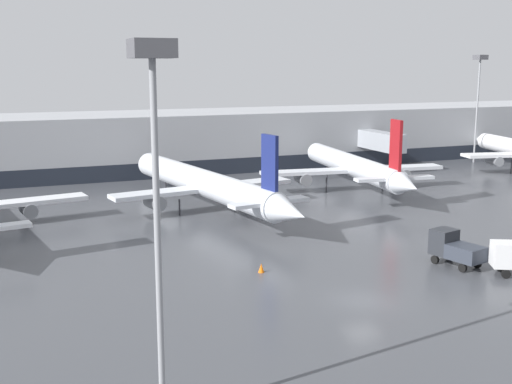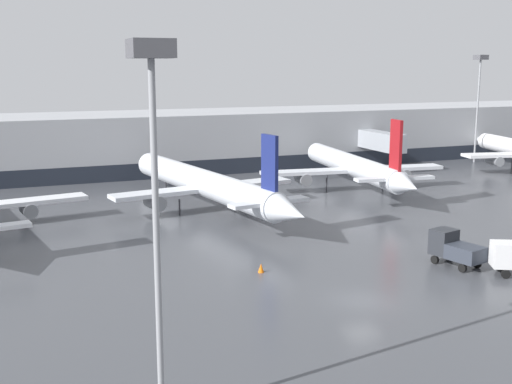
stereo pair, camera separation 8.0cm
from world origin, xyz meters
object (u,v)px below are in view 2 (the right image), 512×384
Objects in this scene: parked_jet_1 at (354,166)px; service_truck_1 at (454,248)px; apron_light_mast_0 at (479,78)px; parked_jet_2 at (204,183)px; apron_light_mast_3 at (153,124)px; traffic_cone_1 at (261,268)px.

parked_jet_1 is 7.14× the size of service_truck_1.
apron_light_mast_0 is at bearing -58.90° from parked_jet_1.
apron_light_mast_3 reaches higher than parked_jet_2.
apron_light_mast_3 is at bearing -138.85° from apron_light_mast_0.
traffic_cone_1 is 71.63m from apron_light_mast_0.
traffic_cone_1 is (-2.46, -23.22, -2.74)m from parked_jet_2.
apron_light_mast_3 reaches higher than service_truck_1.
parked_jet_2 is at bearing 107.43° from parked_jet_1.
traffic_cone_1 is at bearing 145.11° from parked_jet_1.
parked_jet_2 is at bearing -160.91° from apron_light_mast_0.
apron_light_mast_3 is at bearing -124.20° from traffic_cone_1.
service_truck_1 is 0.27× the size of apron_light_mast_0.
parked_jet_1 is at bearing -155.63° from apron_light_mast_0.
apron_light_mast_0 is at bearing -55.37° from service_truck_1.
parked_jet_2 is 58.18m from apron_light_mast_0.
parked_jet_2 is 8.27× the size of service_truck_1.
traffic_cone_1 is 0.04× the size of apron_light_mast_0.
parked_jet_2 is 2.20× the size of apron_light_mast_0.
service_truck_1 is at bearing 171.17° from parked_jet_1.
apron_light_mast_0 is (56.43, 41.89, 13.86)m from traffic_cone_1.
parked_jet_1 is at bearing -88.73° from parked_jet_2.
parked_jet_2 is 54.35× the size of traffic_cone_1.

